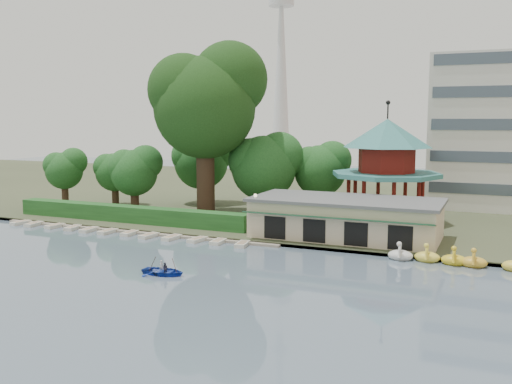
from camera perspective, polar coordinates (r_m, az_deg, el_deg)
The scene contains 13 objects.
ground_plane at distance 42.38m, azimuth -12.40°, elevation -9.50°, with size 220.00×220.00×0.00m, color slate.
shore at distance 88.91m, azimuth 7.53°, elevation -0.40°, with size 220.00×70.00×0.40m, color #424930.
embankment at distance 56.80m, azimuth -2.14°, elevation -4.84°, with size 220.00×0.60×0.30m, color gray.
dock at distance 62.73m, azimuth -12.15°, elevation -3.85°, with size 34.00×1.60×0.24m, color gray.
boathouse at distance 57.35m, azimuth 8.96°, elevation -2.55°, with size 18.60×9.39×3.90m.
pavilion at distance 66.04m, azimuth 12.91°, elevation 3.14°, with size 12.40×12.40×13.50m.
broadcast_tower at distance 186.20m, azimuth 2.53°, elevation 14.14°, with size 8.00×8.00×96.00m.
hedge at distance 66.88m, azimuth -12.63°, elevation -2.14°, with size 30.00×2.00×1.80m, color #225823.
lamp_post at distance 57.12m, azimuth -0.06°, elevation -1.51°, with size 0.36×0.36×4.28m.
big_tree at distance 69.26m, azimuth -4.95°, elevation 9.29°, with size 13.47×12.55×20.97m.
small_trees at distance 73.89m, azimuth -4.18°, elevation 2.75°, with size 39.35×16.76×10.12m.
moored_rowboats at distance 62.09m, azimuth -13.44°, elevation -3.95°, with size 29.62×2.74×0.36m.
rowboat_with_passengers at distance 45.64m, azimuth -9.25°, elevation -7.53°, with size 5.02×3.65×2.01m.
Camera 1 is at (23.93, -32.78, 12.22)m, focal length 40.00 mm.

